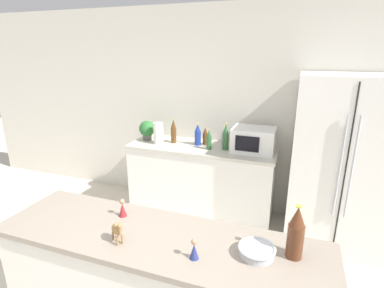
# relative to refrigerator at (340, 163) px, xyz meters

# --- Properties ---
(wall_back) EXTENTS (8.00, 0.06, 2.55)m
(wall_back) POSITION_rel_refrigerator_xyz_m (-1.26, 0.42, 0.38)
(wall_back) COLOR silver
(wall_back) RESTS_ON ground_plane
(back_counter) EXTENTS (1.81, 0.63, 0.89)m
(back_counter) POSITION_rel_refrigerator_xyz_m (-1.53, 0.09, -0.45)
(back_counter) COLOR white
(back_counter) RESTS_ON ground_plane
(refrigerator) EXTENTS (0.96, 0.76, 1.80)m
(refrigerator) POSITION_rel_refrigerator_xyz_m (0.00, 0.00, 0.00)
(refrigerator) COLOR silver
(refrigerator) RESTS_ON ground_plane
(potted_plant) EXTENTS (0.21, 0.21, 0.25)m
(potted_plant) POSITION_rel_refrigerator_xyz_m (-2.29, 0.11, 0.13)
(potted_plant) COLOR #595451
(potted_plant) RESTS_ON back_counter
(paper_towel_roll) EXTENTS (0.12, 0.12, 0.27)m
(paper_towel_roll) POSITION_rel_refrigerator_xyz_m (-2.08, 0.01, 0.12)
(paper_towel_roll) COLOR white
(paper_towel_roll) RESTS_ON back_counter
(microwave) EXTENTS (0.48, 0.37, 0.28)m
(microwave) POSITION_rel_refrigerator_xyz_m (-0.91, 0.11, 0.13)
(microwave) COLOR white
(microwave) RESTS_ON back_counter
(back_bottle_0) EXTENTS (0.08, 0.08, 0.28)m
(back_bottle_0) POSITION_rel_refrigerator_xyz_m (-1.60, 0.13, 0.12)
(back_bottle_0) COLOR navy
(back_bottle_0) RESTS_ON back_counter
(back_bottle_1) EXTENTS (0.06, 0.06, 0.24)m
(back_bottle_1) POSITION_rel_refrigerator_xyz_m (-1.42, 0.01, 0.11)
(back_bottle_1) COLOR #2D6033
(back_bottle_1) RESTS_ON back_counter
(back_bottle_2) EXTENTS (0.07, 0.07, 0.32)m
(back_bottle_2) POSITION_rel_refrigerator_xyz_m (-1.23, 0.06, 0.14)
(back_bottle_2) COLOR #2D6033
(back_bottle_2) RESTS_ON back_counter
(back_bottle_3) EXTENTS (0.07, 0.07, 0.26)m
(back_bottle_3) POSITION_rel_refrigerator_xyz_m (-1.28, 0.18, 0.11)
(back_bottle_3) COLOR #B2B7BC
(back_bottle_3) RESTS_ON back_counter
(back_bottle_4) EXTENTS (0.06, 0.06, 0.23)m
(back_bottle_4) POSITION_rel_refrigerator_xyz_m (-1.52, 0.17, 0.10)
(back_bottle_4) COLOR brown
(back_bottle_4) RESTS_ON back_counter
(back_bottle_5) EXTENTS (0.07, 0.07, 0.31)m
(back_bottle_5) POSITION_rel_refrigerator_xyz_m (-1.92, 0.12, 0.14)
(back_bottle_5) COLOR brown
(back_bottle_5) RESTS_ON back_counter
(wine_bottle) EXTENTS (0.08, 0.08, 0.29)m
(wine_bottle) POSITION_rel_refrigerator_xyz_m (-0.41, -1.83, 0.23)
(wine_bottle) COLOR #562D19
(wine_bottle) RESTS_ON bar_counter
(fruit_bowl) EXTENTS (0.20, 0.20, 0.05)m
(fruit_bowl) POSITION_rel_refrigerator_xyz_m (-0.59, -1.89, 0.12)
(fruit_bowl) COLOR #B7BABF
(fruit_bowl) RESTS_ON bar_counter
(camel_figurine) EXTENTS (0.11, 0.10, 0.14)m
(camel_figurine) POSITION_rel_refrigerator_xyz_m (-1.33, -2.04, 0.17)
(camel_figurine) COLOR olive
(camel_figurine) RESTS_ON bar_counter
(wise_man_figurine_blue) EXTENTS (0.05, 0.05, 0.12)m
(wise_man_figurine_blue) POSITION_rel_refrigerator_xyz_m (-1.46, -1.79, 0.15)
(wise_man_figurine_blue) COLOR maroon
(wise_man_figurine_blue) RESTS_ON bar_counter
(wise_man_figurine_crimson) EXTENTS (0.05, 0.05, 0.11)m
(wise_man_figurine_crimson) POSITION_rel_refrigerator_xyz_m (-0.89, -2.02, 0.14)
(wise_man_figurine_crimson) COLOR navy
(wise_man_figurine_crimson) RESTS_ON bar_counter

